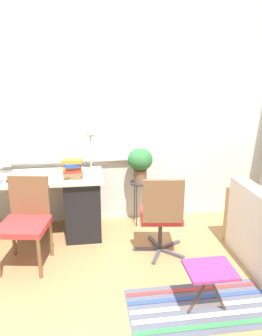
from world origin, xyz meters
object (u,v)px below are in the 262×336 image
object	(u,v)px
office_chair_swivel	(161,215)
folding_stool	(210,273)
book_stack	(72,169)
mouse	(8,181)
desk_chair_wooden	(26,219)
plant_stand	(140,187)
potted_plant	(140,162)
desk_lamp	(90,141)

from	to	relation	value
office_chair_swivel	folding_stool	size ratio (longest dim) A/B	2.18
book_stack	mouse	bearing A→B (deg)	-176.23
desk_chair_wooden	plant_stand	distance (m)	1.47
desk_chair_wooden	office_chair_swivel	xyz separation A→B (m)	(1.37, -0.04, -0.02)
desk_chair_wooden	plant_stand	bearing A→B (deg)	40.04
mouse	potted_plant	bearing A→B (deg)	12.88
desk_chair_wooden	folding_stool	bearing A→B (deg)	-21.55
desk_lamp	potted_plant	bearing A→B (deg)	6.88
mouse	office_chair_swivel	world-z (taller)	office_chair_swivel
desk_lamp	potted_plant	distance (m)	0.67
desk_lamp	desk_chair_wooden	distance (m)	1.14
office_chair_swivel	plant_stand	xyz separation A→B (m)	(-0.10, 0.78, 0.03)
desk_lamp	book_stack	bearing A→B (deg)	-133.17
desk_lamp	office_chair_swivel	xyz separation A→B (m)	(0.69, -0.70, -0.65)
mouse	plant_stand	xyz separation A→B (m)	(1.50, 0.34, -0.27)
mouse	potted_plant	xyz separation A→B (m)	(1.50, 0.34, 0.06)
mouse	plant_stand	world-z (taller)	mouse
potted_plant	book_stack	bearing A→B (deg)	-159.84
office_chair_swivel	folding_stool	xyz separation A→B (m)	(0.18, -0.91, -0.10)
potted_plant	folding_stool	xyz separation A→B (m)	(0.28, -1.69, -0.46)
office_chair_swivel	plant_stand	world-z (taller)	office_chair_swivel
plant_stand	mouse	bearing A→B (deg)	-167.12
mouse	plant_stand	size ratio (longest dim) A/B	0.11
desk_lamp	plant_stand	bearing A→B (deg)	6.88
desk_lamp	mouse	bearing A→B (deg)	-163.28
book_stack	desk_chair_wooden	xyz separation A→B (m)	(-0.46, -0.44, -0.37)
book_stack	plant_stand	xyz separation A→B (m)	(0.81, 0.30, -0.36)
plant_stand	potted_plant	size ratio (longest dim) A/B	1.31
plant_stand	potted_plant	distance (m)	0.33
mouse	desk_chair_wooden	xyz separation A→B (m)	(0.23, -0.39, -0.28)
plant_stand	folding_stool	distance (m)	1.72
office_chair_swivel	folding_stool	distance (m)	0.93
mouse	desk_lamp	distance (m)	1.00
plant_stand	folding_stool	bearing A→B (deg)	-80.69
book_stack	folding_stool	xyz separation A→B (m)	(1.09, -1.39, -0.49)
desk_lamp	potted_plant	world-z (taller)	desk_lamp
office_chair_swivel	potted_plant	distance (m)	0.86
office_chair_swivel	plant_stand	size ratio (longest dim) A/B	1.59
desk_lamp	office_chair_swivel	size ratio (longest dim) A/B	0.55
desk_lamp	book_stack	world-z (taller)	desk_lamp
folding_stool	potted_plant	bearing A→B (deg)	99.31
desk_chair_wooden	plant_stand	xyz separation A→B (m)	(1.27, 0.74, 0.02)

